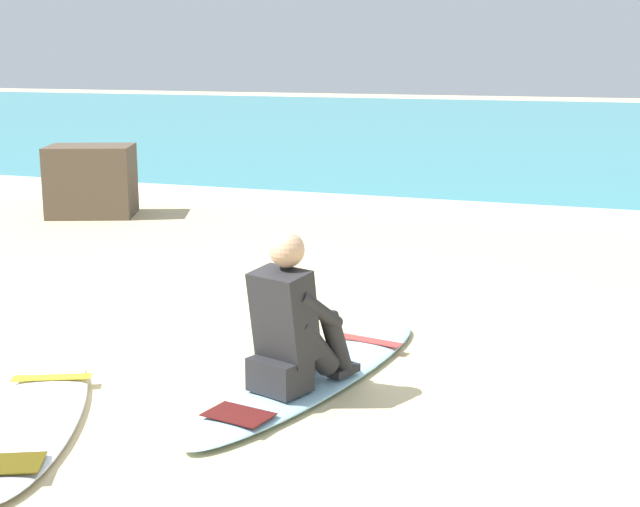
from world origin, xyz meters
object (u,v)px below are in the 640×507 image
surfer_seated (293,327)px  shoreline_rock (91,181)px  surfboard_spare_near (33,419)px  surfboard_main (315,376)px

surfer_seated → shoreline_rock: size_ratio=0.90×
surfboard_spare_near → surfboard_main: bearing=44.1°
surfboard_main → surfer_seated: bearing=-96.7°
surfboard_spare_near → surfer_seated: bearing=37.2°
surfer_seated → shoreline_rock: 6.88m
surfboard_main → surfer_seated: (-0.03, -0.29, 0.40)m
surfboard_main → shoreline_rock: shoreline_rock is taller
surfboard_main → surfboard_spare_near: 1.71m
surfer_seated → surfboard_spare_near: bearing=-142.8°
shoreline_rock → surfboard_spare_near: bearing=-58.6°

